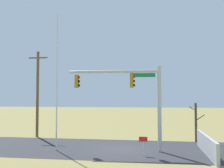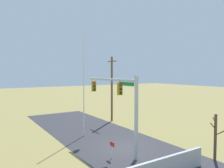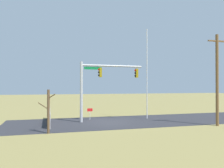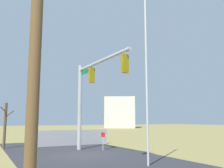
% 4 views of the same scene
% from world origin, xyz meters
% --- Properties ---
extents(ground_plane, '(160.00, 160.00, 0.00)m').
position_xyz_m(ground_plane, '(0.00, 0.00, 0.00)').
color(ground_plane, olive).
extents(road_surface, '(28.00, 8.00, 0.01)m').
position_xyz_m(road_surface, '(-4.00, 0.00, 0.01)').
color(road_surface, '#2D2D33').
rests_on(road_surface, ground_plane).
extents(sidewalk_corner, '(6.00, 6.00, 0.01)m').
position_xyz_m(sidewalk_corner, '(3.63, -0.70, 0.00)').
color(sidewalk_corner, '#B7B5AD').
rests_on(sidewalk_corner, ground_plane).
extents(retaining_fence, '(0.20, 6.68, 1.26)m').
position_xyz_m(retaining_fence, '(5.71, -1.03, 0.63)').
color(retaining_fence, '#A8A8AD').
rests_on(retaining_fence, ground_plane).
extents(signal_mast, '(6.65, 0.57, 6.04)m').
position_xyz_m(signal_mast, '(0.82, -0.78, 4.23)').
color(signal_mast, '#B2B5BA').
rests_on(signal_mast, ground_plane).
extents(flagpole, '(0.10, 0.10, 9.92)m').
position_xyz_m(flagpole, '(-4.74, -1.32, 4.96)').
color(flagpole, silver).
rests_on(flagpole, ground_plane).
extents(utility_pole, '(1.90, 0.26, 8.28)m').
position_xyz_m(utility_pole, '(-8.94, 4.61, 4.31)').
color(utility_pole, brown).
rests_on(utility_pole, ground_plane).
extents(bare_tree, '(1.27, 1.02, 3.33)m').
position_xyz_m(bare_tree, '(5.79, 3.92, 1.73)').
color(bare_tree, brown).
rests_on(bare_tree, ground_plane).
extents(open_sign, '(0.56, 0.04, 1.22)m').
position_xyz_m(open_sign, '(1.53, -2.04, 0.91)').
color(open_sign, silver).
rests_on(open_sign, ground_plane).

